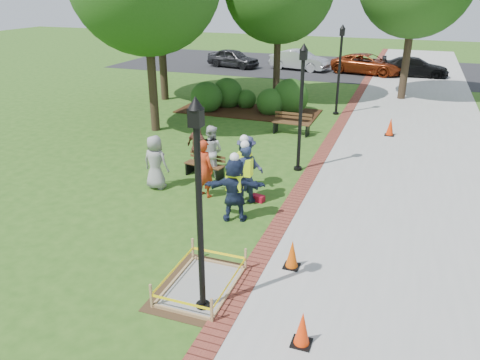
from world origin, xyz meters
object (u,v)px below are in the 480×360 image
(hivis_worker_b, at_px, (245,173))
(wet_concrete_pad, at_px, (201,278))
(bench_near, at_px, (205,170))
(cone_front, at_px, (302,329))
(hivis_worker_a, at_px, (235,187))
(lamp_near, at_px, (199,195))
(hivis_worker_c, at_px, (244,168))

(hivis_worker_b, bearing_deg, wet_concrete_pad, -82.90)
(bench_near, height_order, cone_front, bench_near)
(hivis_worker_a, bearing_deg, cone_front, -55.54)
(wet_concrete_pad, bearing_deg, hivis_worker_a, 97.92)
(lamp_near, distance_m, hivis_worker_b, 5.12)
(cone_front, height_order, hivis_worker_b, hivis_worker_b)
(cone_front, bearing_deg, wet_concrete_pad, 158.39)
(cone_front, distance_m, lamp_near, 3.00)
(hivis_worker_a, relative_size, hivis_worker_b, 1.00)
(lamp_near, xyz_separation_m, hivis_worker_a, (-0.75, 3.77, -1.52))
(lamp_near, relative_size, hivis_worker_c, 2.12)
(hivis_worker_b, bearing_deg, cone_front, -60.60)
(cone_front, height_order, hivis_worker_c, hivis_worker_c)
(bench_near, height_order, hivis_worker_a, hivis_worker_a)
(cone_front, distance_m, hivis_worker_c, 6.27)
(hivis_worker_b, height_order, hivis_worker_c, hivis_worker_c)
(hivis_worker_b, bearing_deg, hivis_worker_c, 113.43)
(cone_front, xyz_separation_m, hivis_worker_b, (-2.91, 5.16, 0.62))
(wet_concrete_pad, distance_m, hivis_worker_b, 4.31)
(wet_concrete_pad, xyz_separation_m, bench_near, (-2.49, 5.74, 0.00))
(bench_near, bearing_deg, lamp_near, -66.24)
(bench_near, bearing_deg, wet_concrete_pad, -66.57)
(cone_front, xyz_separation_m, hivis_worker_a, (-2.82, 4.11, 0.62))
(cone_front, bearing_deg, lamp_near, 170.74)
(cone_front, bearing_deg, hivis_worker_a, 124.46)
(bench_near, xyz_separation_m, hivis_worker_a, (2.05, -2.57, 0.72))
(cone_front, distance_m, hivis_worker_a, 5.02)
(cone_front, bearing_deg, hivis_worker_c, 119.10)
(cone_front, relative_size, lamp_near, 0.17)
(wet_concrete_pad, relative_size, hivis_worker_b, 1.19)
(cone_front, relative_size, hivis_worker_a, 0.37)
(lamp_near, height_order, hivis_worker_a, lamp_near)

